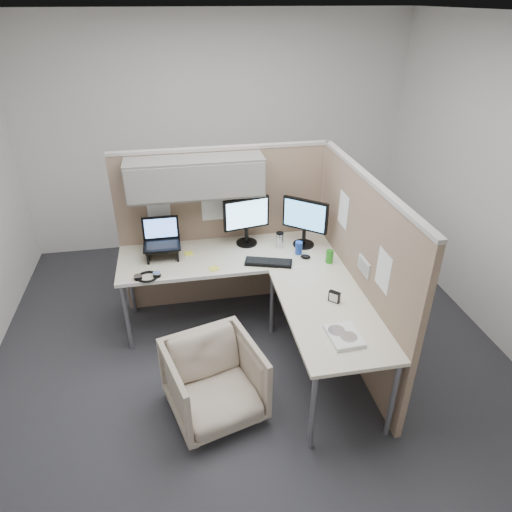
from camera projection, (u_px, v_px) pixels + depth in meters
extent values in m
plane|color=#2B2A2E|center=(250.00, 352.00, 4.12)|extent=(4.50, 4.50, 0.00)
cube|color=#957962|center=(224.00, 230.00, 4.47)|extent=(2.00, 0.05, 1.60)
cube|color=#A8A399|center=(221.00, 148.00, 4.06)|extent=(2.00, 0.06, 0.03)
cube|color=slate|center=(195.00, 176.00, 3.99)|extent=(1.20, 0.34, 0.34)
cube|color=gray|center=(197.00, 183.00, 3.85)|extent=(1.18, 0.01, 0.30)
plane|color=white|center=(158.00, 202.00, 4.18)|extent=(0.26, 0.00, 0.26)
plane|color=white|center=(213.00, 205.00, 4.29)|extent=(0.26, 0.00, 0.26)
cube|color=#957962|center=(359.00, 273.00, 3.78)|extent=(0.05, 2.00, 1.60)
cube|color=#A8A399|center=(371.00, 180.00, 3.37)|extent=(0.06, 2.00, 0.03)
cube|color=#A8A399|center=(322.00, 222.00, 4.63)|extent=(0.06, 0.06, 1.60)
cube|color=silver|center=(365.00, 266.00, 3.56)|extent=(0.02, 0.20, 0.12)
cube|color=gray|center=(363.00, 266.00, 3.56)|extent=(0.00, 0.16, 0.09)
plane|color=white|center=(343.00, 210.00, 3.91)|extent=(0.00, 0.26, 0.26)
plane|color=white|center=(383.00, 271.00, 3.24)|extent=(0.00, 0.26, 0.26)
cube|color=beige|center=(229.00, 255.00, 4.20)|extent=(2.00, 0.68, 0.03)
cube|color=beige|center=(329.00, 311.00, 3.46)|extent=(0.68, 1.30, 0.03)
cube|color=white|center=(234.00, 275.00, 3.92)|extent=(2.00, 0.02, 0.03)
cylinder|color=gray|center=(127.00, 317.00, 3.99)|extent=(0.04, 0.04, 0.70)
cylinder|color=gray|center=(131.00, 282.00, 4.48)|extent=(0.04, 0.04, 0.70)
cylinder|color=gray|center=(313.00, 412.00, 3.09)|extent=(0.04, 0.04, 0.70)
cylinder|color=gray|center=(393.00, 400.00, 3.18)|extent=(0.04, 0.04, 0.70)
cylinder|color=gray|center=(272.00, 302.00, 4.20)|extent=(0.04, 0.04, 0.70)
imported|color=#BBA794|center=(214.00, 379.00, 3.38)|extent=(0.79, 0.76, 0.67)
cylinder|color=black|center=(247.00, 243.00, 4.37)|extent=(0.20, 0.20, 0.02)
cylinder|color=black|center=(247.00, 235.00, 4.33)|extent=(0.04, 0.04, 0.15)
cube|color=black|center=(246.00, 213.00, 4.22)|extent=(0.44, 0.12, 0.30)
cube|color=#91CFFB|center=(247.00, 214.00, 4.20)|extent=(0.39, 0.08, 0.26)
cylinder|color=black|center=(303.00, 244.00, 4.34)|extent=(0.20, 0.20, 0.02)
cylinder|color=black|center=(304.00, 237.00, 4.30)|extent=(0.04, 0.04, 0.15)
cube|color=black|center=(305.00, 215.00, 4.19)|extent=(0.36, 0.31, 0.30)
cube|color=#5BB0F7|center=(304.00, 216.00, 4.17)|extent=(0.31, 0.26, 0.26)
cube|color=black|center=(162.00, 247.00, 4.09)|extent=(0.29, 0.23, 0.01)
cube|color=black|center=(148.00, 253.00, 4.09)|extent=(0.02, 0.21, 0.12)
cube|color=black|center=(177.00, 251.00, 4.13)|extent=(0.02, 0.21, 0.12)
cube|color=black|center=(162.00, 246.00, 4.08)|extent=(0.33, 0.23, 0.02)
cube|color=black|center=(161.00, 228.00, 4.14)|extent=(0.33, 0.06, 0.21)
cube|color=#598CF2|center=(161.00, 228.00, 4.13)|extent=(0.29, 0.04, 0.17)
cube|color=black|center=(268.00, 262.00, 4.04)|extent=(0.44, 0.26, 0.02)
ellipsoid|color=black|center=(305.00, 257.00, 4.12)|extent=(0.11, 0.09, 0.03)
cylinder|color=silver|center=(280.00, 240.00, 4.28)|extent=(0.07, 0.07, 0.14)
cylinder|color=black|center=(280.00, 233.00, 4.24)|extent=(0.07, 0.07, 0.01)
cylinder|color=#268C1E|center=(330.00, 257.00, 4.03)|extent=(0.07, 0.07, 0.12)
cylinder|color=#1E3FA5|center=(299.00, 248.00, 4.17)|extent=(0.07, 0.07, 0.12)
cube|color=yellow|center=(189.00, 253.00, 4.20)|extent=(0.09, 0.09, 0.01)
cube|color=yellow|center=(214.00, 269.00, 3.97)|extent=(0.09, 0.09, 0.01)
torus|color=black|center=(148.00, 277.00, 3.84)|extent=(0.19, 0.19, 0.02)
cylinder|color=black|center=(138.00, 277.00, 3.81)|extent=(0.07, 0.07, 0.03)
cylinder|color=black|center=(157.00, 275.00, 3.85)|extent=(0.07, 0.07, 0.03)
cube|color=white|center=(344.00, 336.00, 3.16)|extent=(0.23, 0.28, 0.03)
cylinder|color=silver|center=(349.00, 337.00, 3.13)|extent=(0.12, 0.12, 0.00)
cylinder|color=silver|center=(337.00, 330.00, 3.19)|extent=(0.12, 0.12, 0.00)
cube|color=black|center=(334.00, 297.00, 3.53)|extent=(0.09, 0.09, 0.09)
cube|color=white|center=(333.00, 298.00, 3.51)|extent=(0.05, 0.05, 0.07)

